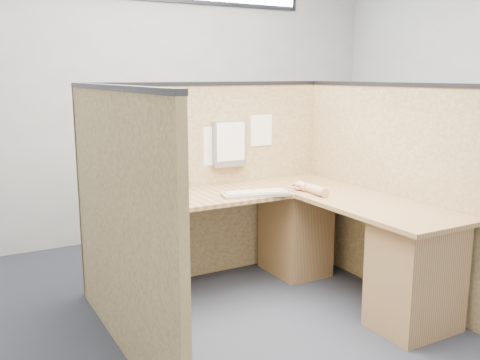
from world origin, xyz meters
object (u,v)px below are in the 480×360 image
l_desk (279,246)px  keyboard (255,194)px  laptop (157,186)px  mouse (300,187)px

l_desk → keyboard: keyboard is taller
keyboard → l_desk: bearing=-53.1°
l_desk → laptop: 0.98m
l_desk → keyboard: size_ratio=3.88×
laptop → keyboard: size_ratio=0.79×
mouse → l_desk: bearing=-148.5°
l_desk → mouse: size_ratio=19.72×
l_desk → mouse: mouse is taller
laptop → keyboard: bearing=-22.5°
laptop → mouse: size_ratio=4.02×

